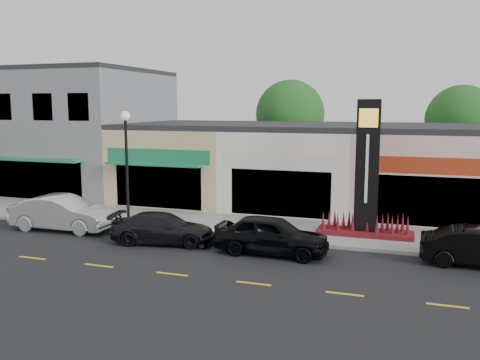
{
  "coord_description": "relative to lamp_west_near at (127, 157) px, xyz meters",
  "views": [
    {
      "loc": [
        4.72,
        -18.52,
        5.86
      ],
      "look_at": [
        -2.82,
        4.0,
        2.39
      ],
      "focal_mm": 38.0,
      "sensor_mm": 36.0,
      "label": 1
    }
  ],
  "objects": [
    {
      "name": "pylon_sign",
      "position": [
        11.0,
        1.7,
        -1.2
      ],
      "size": [
        4.2,
        1.3,
        6.0
      ],
      "color": "#590F1D",
      "rests_on": "sidewalk"
    },
    {
      "name": "sidewalk",
      "position": [
        8.0,
        1.85,
        -3.4
      ],
      "size": [
        52.0,
        4.3,
        0.15
      ],
      "primitive_type": "cube",
      "color": "gray",
      "rests_on": "ground"
    },
    {
      "name": "shop_cream",
      "position": [
        6.5,
        8.97,
        -1.08
      ],
      "size": [
        7.0,
        10.01,
        4.8
      ],
      "color": "white",
      "rests_on": "ground"
    },
    {
      "name": "car_white_van",
      "position": [
        -2.75,
        -1.33,
        -2.65
      ],
      "size": [
        1.95,
        5.08,
        1.65
      ],
      "primitive_type": "imported",
      "rotation": [
        0.0,
        0.0,
        1.61
      ],
      "color": "silver",
      "rests_on": "ground"
    },
    {
      "name": "curb",
      "position": [
        8.0,
        -0.4,
        -3.4
      ],
      "size": [
        52.0,
        0.2,
        0.15
      ],
      "primitive_type": "cube",
      "color": "gray",
      "rests_on": "ground"
    },
    {
      "name": "building_grey_2story",
      "position": [
        -10.0,
        8.98,
        0.67
      ],
      "size": [
        12.0,
        10.95,
        8.3
      ],
      "color": "slate",
      "rests_on": "ground"
    },
    {
      "name": "car_black_sedan",
      "position": [
        7.67,
        -1.99,
        -2.7
      ],
      "size": [
        1.95,
        4.62,
        1.56
      ],
      "primitive_type": "imported",
      "rotation": [
        0.0,
        0.0,
        1.55
      ],
      "color": "black",
      "rests_on": "ground"
    },
    {
      "name": "tree_rear_west",
      "position": [
        4.0,
        17.0,
        1.74
      ],
      "size": [
        5.2,
        5.2,
        7.83
      ],
      "color": "#382619",
      "rests_on": "ground"
    },
    {
      "name": "lamp_west_near",
      "position": [
        0.0,
        0.0,
        0.0
      ],
      "size": [
        0.44,
        0.44,
        5.47
      ],
      "color": "black",
      "rests_on": "sidewalk"
    },
    {
      "name": "shop_pink_w",
      "position": [
        13.5,
        8.97,
        -1.08
      ],
      "size": [
        7.0,
        10.01,
        4.8
      ],
      "color": "beige",
      "rests_on": "ground"
    },
    {
      "name": "tree_rear_mid",
      "position": [
        16.0,
        17.0,
        1.41
      ],
      "size": [
        4.8,
        4.8,
        7.29
      ],
      "color": "#382619",
      "rests_on": "ground"
    },
    {
      "name": "car_dark_sedan",
      "position": [
        2.84,
        -1.91,
        -2.83
      ],
      "size": [
        2.55,
        4.72,
        1.3
      ],
      "primitive_type": "imported",
      "rotation": [
        0.0,
        0.0,
        1.74
      ],
      "color": "black",
      "rests_on": "ground"
    },
    {
      "name": "ground",
      "position": [
        8.0,
        -2.5,
        -3.48
      ],
      "size": [
        120.0,
        120.0,
        0.0
      ],
      "primitive_type": "plane",
      "color": "black",
      "rests_on": "ground"
    },
    {
      "name": "shop_beige",
      "position": [
        -0.5,
        8.96,
        -1.08
      ],
      "size": [
        7.0,
        10.85,
        4.8
      ],
      "color": "#CAB681",
      "rests_on": "ground"
    }
  ]
}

